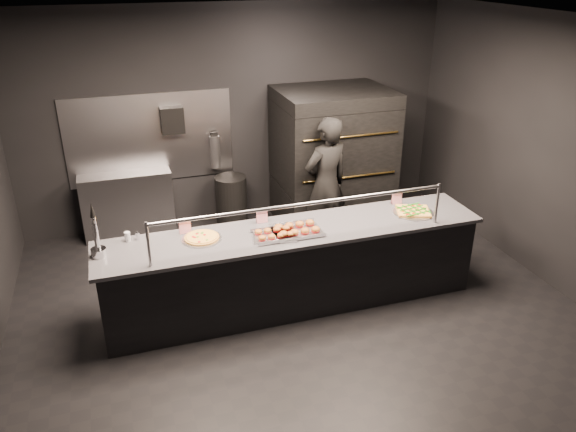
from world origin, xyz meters
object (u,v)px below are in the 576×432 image
object	(u,v)px
slider_tray_b	(297,230)
round_pizza	(202,238)
square_pizza	(413,211)
worker	(326,185)
beer_tap	(97,241)
service_counter	(294,267)
prep_shelf	(128,205)
slider_tray_a	(274,234)
trash_bin	(231,202)
fire_extinguisher	(215,151)
towel_dispenser	(172,120)
pizza_oven	(332,157)

from	to	relation	value
slider_tray_b	round_pizza	bearing A→B (deg)	171.11
square_pizza	worker	size ratio (longest dim) A/B	0.26
beer_tap	slider_tray_b	size ratio (longest dim) A/B	1.08
service_counter	beer_tap	bearing A→B (deg)	178.82
prep_shelf	worker	xyz separation A→B (m)	(2.42, -1.15, 0.43)
slider_tray_a	trash_bin	distance (m)	2.33
beer_tap	trash_bin	bearing A→B (deg)	50.61
fire_extinguisher	worker	bearing A→B (deg)	-46.37
slider_tray_a	worker	world-z (taller)	worker
towel_dispenser	worker	world-z (taller)	worker
fire_extinguisher	slider_tray_b	bearing A→B (deg)	-81.64
slider_tray_a	prep_shelf	bearing A→B (deg)	119.49
round_pizza	slider_tray_a	xyz separation A→B (m)	(0.72, -0.17, 0.01)
prep_shelf	fire_extinguisher	size ratio (longest dim) A/B	2.38
slider_tray_b	fire_extinguisher	bearing A→B (deg)	98.36
pizza_oven	trash_bin	bearing A→B (deg)	169.05
prep_shelf	round_pizza	distance (m)	2.38
pizza_oven	square_pizza	distance (m)	1.92
round_pizza	worker	world-z (taller)	worker
service_counter	fire_extinguisher	size ratio (longest dim) A/B	8.12
pizza_oven	towel_dispenser	xyz separation A→B (m)	(-2.10, 0.49, 0.58)
beer_tap	worker	xyz separation A→B (m)	(2.77, 1.13, -0.20)
towel_dispenser	fire_extinguisher	xyz separation A→B (m)	(0.55, 0.01, -0.49)
slider_tray_a	slider_tray_b	bearing A→B (deg)	4.58
pizza_oven	worker	xyz separation A→B (m)	(-0.38, -0.73, -0.09)
pizza_oven	beer_tap	distance (m)	3.66
fire_extinguisher	worker	distance (m)	1.71
trash_bin	fire_extinguisher	bearing A→B (deg)	123.18
pizza_oven	fire_extinguisher	bearing A→B (deg)	162.11
square_pizza	worker	bearing A→B (deg)	116.06
pizza_oven	square_pizza	xyz separation A→B (m)	(0.20, -1.91, -0.03)
round_pizza	worker	xyz separation A→B (m)	(1.78, 1.08, -0.05)
beer_tap	square_pizza	world-z (taller)	beer_tap
beer_tap	round_pizza	size ratio (longest dim) A/B	1.37
square_pizza	worker	distance (m)	1.31
beer_tap	round_pizza	distance (m)	1.01
fire_extinguisher	worker	xyz separation A→B (m)	(1.17, -1.23, -0.18)
slider_tray_b	square_pizza	bearing A→B (deg)	2.29
prep_shelf	beer_tap	size ratio (longest dim) A/B	2.15
pizza_oven	beer_tap	world-z (taller)	pizza_oven
towel_dispenser	prep_shelf	bearing A→B (deg)	-174.29
pizza_oven	round_pizza	distance (m)	2.82
service_counter	slider_tray_a	size ratio (longest dim) A/B	8.43
slider_tray_b	slider_tray_a	bearing A→B (deg)	-175.42
prep_shelf	slider_tray_a	xyz separation A→B (m)	(1.36, -2.41, 0.50)
round_pizza	service_counter	bearing A→B (deg)	-5.18
slider_tray_a	worker	size ratio (longest dim) A/B	0.28
square_pizza	trash_bin	world-z (taller)	square_pizza
service_counter	square_pizza	bearing A→B (deg)	-0.38
fire_extinguisher	trash_bin	distance (m)	0.74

